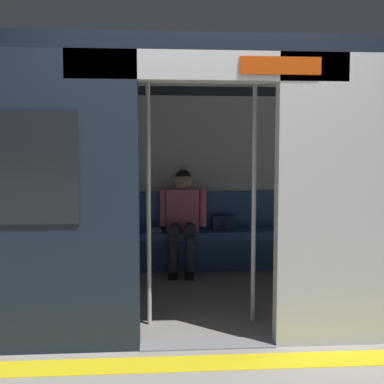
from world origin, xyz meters
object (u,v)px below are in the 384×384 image
Objects in this scene: train_car at (188,145)px; book at (155,229)px; grab_pole_door at (149,198)px; bench_seat at (188,240)px; person_seated at (183,213)px; grab_pole_far at (254,197)px; handbag at (223,223)px.

train_car reaches higher than book.
train_car is at bearing -115.07° from grab_pole_door.
bench_seat is 1.99m from grab_pole_door.
person_seated is 1.84m from grab_pole_door.
bench_seat is at bearing -76.61° from grab_pole_far.
handbag is at bearing -164.93° from person_seated.
handbag is 0.13× the size of grab_pole_far.
book is at bearing -66.42° from grab_pole_far.
bench_seat is at bearing -139.57° from person_seated.
grab_pole_door is at bearing 76.83° from bench_seat.
person_seated is 0.57× the size of grab_pole_far.
bench_seat is at bearing -103.17° from grab_pole_door.
book is (0.39, -0.07, 0.12)m from bench_seat.
grab_pole_far is (-0.85, -0.03, 0.00)m from grab_pole_door.
grab_pole_door is (0.04, 1.89, 0.56)m from book.
grab_pole_far reaches higher than person_seated.
train_car is 0.96m from grab_pole_door.
book is at bearing -20.32° from person_seated.
train_car reaches higher than handbag.
grab_pole_far is (-0.81, 1.86, 0.56)m from book.
book is at bearing -10.04° from bench_seat.
bench_seat is (-0.06, -1.05, -1.12)m from train_car.
bench_seat is 1.96m from grab_pole_far.
grab_pole_door is (0.36, 0.78, -0.44)m from train_car.
grab_pole_far is at bearing 105.65° from person_seated.
grab_pole_door reaches higher than handbag.
person_seated is at bearing 157.40° from book.
grab_pole_far reaches higher than book.
train_car is 5.39× the size of person_seated.
bench_seat is 1.58× the size of grab_pole_door.
train_car is 3.10× the size of grab_pole_far.
train_car is 3.10× the size of grab_pole_door.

